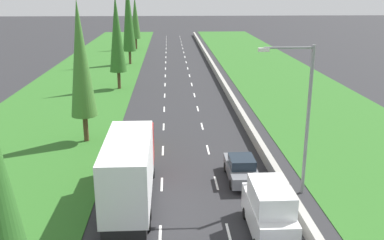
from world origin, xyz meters
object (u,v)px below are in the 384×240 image
poplar_tree_third (117,34)px  poplar_tree_fifth (135,18)px  white_box_truck_left_lane (130,168)px  poplar_tree_fourth (128,15)px  white_van_right_lane (269,210)px  yellow_hatchback_left_lane (138,139)px  poplar_tree_second (81,60)px  grey_sedan_right_lane (241,169)px  street_light_mast (303,110)px

poplar_tree_third → poplar_tree_fifth: 37.54m
white_box_truck_left_lane → poplar_tree_fourth: poplar_tree_fourth is taller
white_van_right_lane → poplar_tree_third: bearing=108.1°
yellow_hatchback_left_lane → poplar_tree_third: (-3.80, 21.45, 5.93)m
white_box_truck_left_lane → yellow_hatchback_left_lane: size_ratio=2.41×
poplar_tree_fourth → poplar_tree_second: bearing=-90.6°
grey_sedan_right_lane → poplar_tree_second: size_ratio=0.40×
street_light_mast → poplar_tree_third: bearing=115.3°
poplar_tree_third → white_van_right_lane: bearing=-71.9°
poplar_tree_second → poplar_tree_fifth: 56.96m
yellow_hatchback_left_lane → white_van_right_lane: bearing=-59.9°
poplar_tree_fourth → poplar_tree_fifth: poplar_tree_fourth is taller
poplar_tree_second → poplar_tree_fourth: bearing=89.4°
grey_sedan_right_lane → poplar_tree_fourth: size_ratio=0.32×
yellow_hatchback_left_lane → street_light_mast: size_ratio=0.43×
street_light_mast → poplar_tree_second: bearing=145.2°
poplar_tree_third → poplar_tree_fourth: size_ratio=0.82×
white_box_truck_left_lane → poplar_tree_fifth: poplar_tree_fifth is taller
grey_sedan_right_lane → poplar_tree_fourth: (-11.05, 46.17, 7.24)m
white_box_truck_left_lane → poplar_tree_third: poplar_tree_third is taller
poplar_tree_fifth → grey_sedan_right_lane: bearing=-80.1°
poplar_tree_second → poplar_tree_third: bearing=88.3°
street_light_mast → yellow_hatchback_left_lane: bearing=141.4°
poplar_tree_fourth → street_light_mast: size_ratio=1.55×
poplar_tree_fourth → white_van_right_lane: bearing=-77.8°
poplar_tree_fifth → street_light_mast: poplar_tree_fifth is taller
white_van_right_lane → yellow_hatchback_left_lane: bearing=120.1°
white_van_right_lane → poplar_tree_second: size_ratio=0.43×
poplar_tree_third → poplar_tree_fourth: 18.66m
white_box_truck_left_lane → poplar_tree_fourth: 49.48m
yellow_hatchback_left_lane → poplar_tree_fifth: size_ratio=0.36×
yellow_hatchback_left_lane → poplar_tree_second: poplar_tree_second is taller
white_van_right_lane → poplar_tree_fourth: (-11.36, 52.72, 6.65)m
poplar_tree_second → street_light_mast: bearing=-34.8°
white_box_truck_left_lane → street_light_mast: street_light_mast is taller
white_van_right_lane → poplar_tree_fifth: 72.76m
white_box_truck_left_lane → poplar_tree_fourth: size_ratio=0.67×
white_van_right_lane → grey_sedan_right_lane: (-0.31, 6.54, -0.59)m
grey_sedan_right_lane → poplar_tree_fifth: 66.31m
white_box_truck_left_lane → street_light_mast: 10.48m
poplar_tree_fourth → street_light_mast: poplar_tree_fourth is taller
poplar_tree_second → white_van_right_lane: bearing=-51.4°
poplar_tree_third → poplar_tree_fifth: bearing=90.8°
yellow_hatchback_left_lane → white_box_truck_left_lane: bearing=-88.9°
poplar_tree_second → white_box_truck_left_lane: bearing=-67.4°
poplar_tree_third → poplar_tree_fourth: bearing=90.6°
street_light_mast → poplar_tree_fourth: bearing=106.4°
poplar_tree_third → street_light_mast: poplar_tree_third is taller
poplar_tree_fifth → poplar_tree_third: bearing=-89.2°
poplar_tree_second → street_light_mast: size_ratio=1.26×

